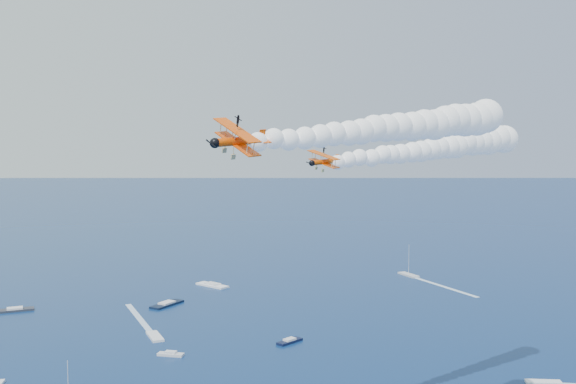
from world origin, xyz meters
name	(u,v)px	position (x,y,z in m)	size (l,w,h in m)	color
biplane_lead	(325,162)	(2.31, 21.49, 54.19)	(6.52, 7.32, 4.41)	#E84E04
biplane_trail	(239,141)	(-21.80, 3.46, 57.81)	(8.37, 9.39, 5.66)	#F04B05
smoke_trail_lead	(430,149)	(28.47, 25.06, 56.17)	(52.30, 12.26, 9.89)	white
smoke_trail_trail	(387,128)	(4.41, 6.60, 59.79)	(52.40, 11.50, 9.89)	white
spectator_boats	(134,337)	(-7.56, 112.53, 0.35)	(226.98, 199.49, 0.70)	silver
boat_wakes	(390,322)	(68.91, 91.23, 0.03)	(123.04, 146.41, 0.04)	white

